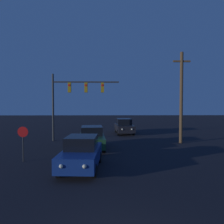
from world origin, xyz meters
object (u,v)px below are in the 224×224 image
car_mid (92,138)px  stop_sign (23,138)px  car_far (124,126)px  utility_pole (181,96)px  car_near (81,153)px  traffic_signal_mast (73,95)px

car_mid → stop_sign: (-3.82, -3.55, 0.59)m
stop_sign → car_mid: bearing=42.9°
car_far → stop_sign: bearing=56.2°
stop_sign → utility_pole: bearing=27.0°
car_mid → utility_pole: utility_pole is taller
car_mid → utility_pole: bearing=-167.7°
car_mid → stop_sign: stop_sign is taller
car_near → utility_pole: (7.77, 7.28, 3.23)m
traffic_signal_mast → car_far: bearing=42.3°
traffic_signal_mast → car_mid: bearing=-61.7°
car_far → utility_pole: 8.22m
car_mid → car_far: bearing=-114.8°
stop_sign → car_far: bearing=59.8°
car_far → car_mid: bearing=66.0°
car_near → car_mid: (0.20, 5.02, 0.00)m
car_near → utility_pole: 11.13m
car_mid → traffic_signal_mast: traffic_signal_mast is taller
car_near → traffic_signal_mast: 9.55m
car_mid → stop_sign: 5.25m
car_near → car_mid: bearing=-89.4°
car_far → stop_sign: 13.78m
car_mid → utility_pole: 8.54m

